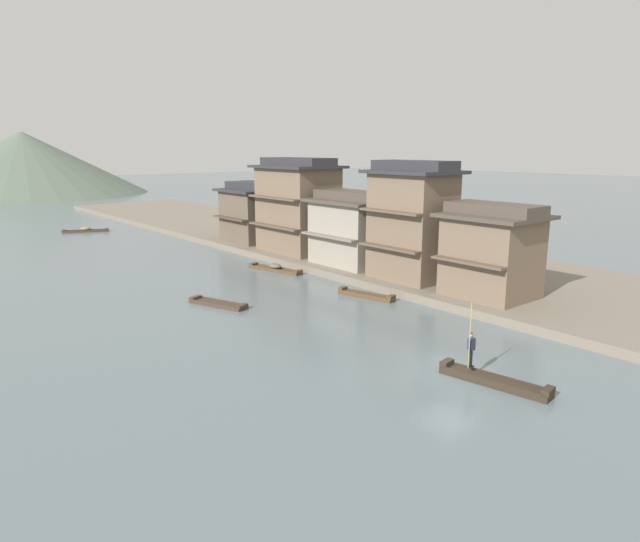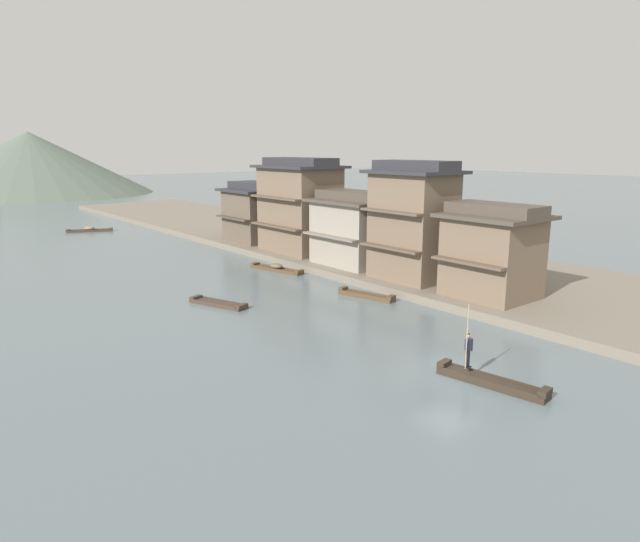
% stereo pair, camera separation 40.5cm
% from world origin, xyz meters
% --- Properties ---
extents(ground_plane, '(400.00, 400.00, 0.00)m').
position_xyz_m(ground_plane, '(0.00, 0.00, 0.00)').
color(ground_plane, slate).
extents(riverbank_right, '(18.00, 110.00, 0.57)m').
position_xyz_m(riverbank_right, '(16.75, 30.00, 0.28)').
color(riverbank_right, slate).
rests_on(riverbank_right, ground).
extents(boat_foreground_poled, '(1.64, 5.08, 0.54)m').
position_xyz_m(boat_foreground_poled, '(0.26, -2.30, 0.18)').
color(boat_foreground_poled, '#33281E').
rests_on(boat_foreground_poled, ground).
extents(boatman_person, '(0.57, 0.27, 3.04)m').
position_xyz_m(boatman_person, '(0.05, -1.14, 1.55)').
color(boatman_person, black).
rests_on(boatman_person, boat_foreground_poled).
extents(boat_moored_nearest, '(2.40, 4.40, 0.36)m').
position_xyz_m(boat_moored_nearest, '(-2.85, 16.60, 0.12)').
color(boat_moored_nearest, '#423328').
rests_on(boat_moored_nearest, ground).
extents(boat_moored_second, '(1.81, 4.36, 0.46)m').
position_xyz_m(boat_moored_second, '(6.14, 11.88, 0.16)').
color(boat_moored_second, brown).
rests_on(boat_moored_second, ground).
extents(boat_moored_third, '(5.29, 2.88, 0.66)m').
position_xyz_m(boat_moored_third, '(0.85, 56.25, 0.21)').
color(boat_moored_third, '#423328').
rests_on(boat_moored_third, ground).
extents(boat_moored_far, '(2.15, 5.40, 0.67)m').
position_xyz_m(boat_moored_far, '(6.13, 22.91, 0.21)').
color(boat_moored_far, brown).
rests_on(boat_moored_far, ground).
extents(house_waterfront_nearest, '(5.65, 6.15, 6.14)m').
position_xyz_m(house_waterfront_nearest, '(11.31, 5.51, 3.58)').
color(house_waterfront_nearest, '#75604C').
rests_on(house_waterfront_nearest, riverbank_right).
extents(house_waterfront_second, '(5.24, 6.41, 8.74)m').
position_xyz_m(house_waterfront_second, '(11.10, 12.29, 4.88)').
color(house_waterfront_second, '#75604C').
rests_on(house_waterfront_second, riverbank_right).
extents(house_waterfront_tall, '(5.92, 7.16, 6.14)m').
position_xyz_m(house_waterfront_tall, '(11.45, 19.04, 3.57)').
color(house_waterfront_tall, gray).
rests_on(house_waterfront_tall, riverbank_right).
extents(house_waterfront_narrow, '(6.03, 8.06, 8.74)m').
position_xyz_m(house_waterfront_narrow, '(11.50, 26.81, 4.86)').
color(house_waterfront_narrow, '#75604C').
rests_on(house_waterfront_narrow, riverbank_right).
extents(house_waterfront_far, '(6.52, 6.66, 6.14)m').
position_xyz_m(house_waterfront_far, '(11.74, 34.59, 3.57)').
color(house_waterfront_far, brown).
rests_on(house_waterfront_far, riverbank_right).
extents(hill_far_west, '(51.96, 51.96, 13.74)m').
position_xyz_m(hill_far_west, '(9.16, 124.46, 6.87)').
color(hill_far_west, '#5B6B5B').
rests_on(hill_far_west, ground).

